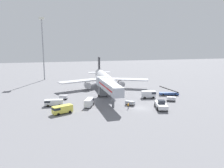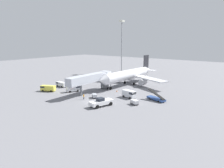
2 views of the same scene
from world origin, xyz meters
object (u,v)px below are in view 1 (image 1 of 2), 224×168
Objects in this scene: pushback_tug at (161,105)px; service_van_near_center at (53,102)px; service_van_near_right at (149,94)px; ground_crew_worker_foreground at (128,106)px; belt_loader_truck at (169,93)px; safety_cone_alpha at (123,96)px; apron_light_mast at (42,38)px; service_van_rear_left at (62,109)px; jet_bridge at (108,86)px; baggage_cart_outer_right at (171,99)px; baggage_cart_near_left at (63,97)px; baggage_cart_mid_left at (130,103)px; airplane_at_gate at (105,79)px; service_van_far_left at (89,102)px.

pushback_tug reaches higher than service_van_near_center.
ground_crew_worker_foreground is (-10.42, -10.39, -0.42)m from service_van_near_right.
belt_loader_truck is 1.28× the size of service_van_near_center.
safety_cone_alpha is 0.02× the size of apron_light_mast.
service_van_rear_left is 3.22× the size of ground_crew_worker_foreground.
belt_loader_truck is 8.78m from service_van_near_right.
safety_cone_alpha is at bearing 42.86° from jet_bridge.
service_van_rear_left is (-37.06, -12.97, 0.46)m from belt_loader_truck.
pushback_tug reaches higher than baggage_cart_outer_right.
baggage_cart_near_left is (3.11, 7.36, -0.31)m from service_van_near_center.
baggage_cart_near_left reaches higher than safety_cone_alpha.
baggage_cart_outer_right is (14.12, 1.69, 0.04)m from baggage_cart_mid_left.
baggage_cart_outer_right is 1.70× the size of ground_crew_worker_foreground.
service_van_near_center is at bearing -178.10° from jet_bridge.
airplane_at_gate is at bearing 45.78° from service_van_near_center.
airplane_at_gate is 20.84m from baggage_cart_near_left.
ground_crew_worker_foreground is at bearing -41.37° from baggage_cart_near_left.
safety_cone_alpha is at bearing -57.01° from apron_light_mast.
ground_crew_worker_foreground reaches higher than safety_cone_alpha.
service_van_near_right is at bearing -52.62° from apron_light_mast.
jet_bridge is at bearing -137.14° from safety_cone_alpha.
airplane_at_gate is at bearing 96.10° from baggage_cart_mid_left.
belt_loader_truck reaches higher than service_van_near_right.
apron_light_mast reaches higher than ground_crew_worker_foreground.
service_van_far_left is 21.37m from service_van_near_right.
apron_light_mast reaches higher than pushback_tug.
service_van_rear_left is 15.48m from baggage_cart_near_left.
jet_bridge is 8.11m from service_van_far_left.
baggage_cart_mid_left is at bearing -94.77° from safety_cone_alpha.
service_van_far_left is at bearing -55.42° from baggage_cart_near_left.
apron_light_mast reaches higher than service_van_rear_left.
pushback_tug is 12.51m from service_van_near_right.
airplane_at_gate is 1.73× the size of jet_bridge.
jet_bridge is at bearing 137.11° from baggage_cart_mid_left.
service_van_near_center is 36.24m from baggage_cart_outer_right.
airplane_at_gate reaches higher than baggage_cart_outer_right.
baggage_cart_outer_right is (6.69, 7.02, -0.39)m from pushback_tug.
apron_light_mast reaches higher than service_van_far_left.
service_van_far_left is at bearing -143.74° from safety_cone_alpha.
service_van_near_center is 1.82× the size of baggage_cart_outer_right.
airplane_at_gate is 1.24× the size of apron_light_mast.
jet_bridge is at bearing -98.53° from airplane_at_gate.
pushback_tug reaches higher than service_van_rear_left.
service_van_rear_left is 25.38m from safety_cone_alpha.
baggage_cart_outer_right is 1.06× the size of baggage_cart_near_left.
service_van_rear_left is at bearing -171.30° from baggage_cart_outer_right.
service_van_near_center is 0.96× the size of service_van_rear_left.
airplane_at_gate is at bearing 58.49° from service_van_rear_left.
jet_bridge is 3.03× the size of belt_loader_truck.
jet_bridge is 7.06× the size of baggage_cart_outer_right.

